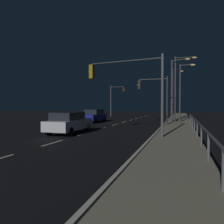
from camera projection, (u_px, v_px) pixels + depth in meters
ground_plane at (104, 128)px, 20.30m from camera, size 112.00×112.00×0.00m
sidewalk_right at (178, 130)px, 18.36m from camera, size 2.68×77.00×0.14m
lane_markings_center at (115, 125)px, 23.64m from camera, size 0.14×50.00×0.01m
lane_edge_line at (163, 125)px, 23.61m from camera, size 0.14×53.00×0.01m
car at (69, 122)px, 16.23m from camera, size 1.82×4.40×1.57m
car_oncoming at (94, 116)px, 26.95m from camera, size 1.91×4.44×1.57m
traffic_light_overhead_east at (153, 91)px, 22.83m from camera, size 3.17×0.40×4.87m
traffic_light_far_right at (117, 95)px, 40.10m from camera, size 2.82×0.58×5.65m
traffic_light_near_left at (126, 79)px, 14.43m from camera, size 5.21×0.90×5.06m
street_lamp_corner at (182, 87)px, 25.42m from camera, size 1.73×0.77×6.66m
street_lamp_median at (175, 84)px, 25.77m from camera, size 2.10×1.47×7.25m
street_lamp_far_end at (174, 89)px, 28.03m from camera, size 1.41×1.46×6.55m
street_lamp_mid_block at (179, 83)px, 25.92m from camera, size 2.47×0.36×7.62m
barrier_fence at (199, 128)px, 11.97m from camera, size 0.09×26.47×0.98m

